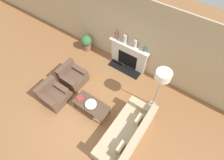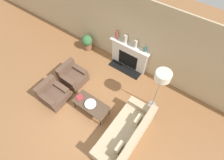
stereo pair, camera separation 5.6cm
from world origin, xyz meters
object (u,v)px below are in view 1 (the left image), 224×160
fireplace (129,56)px  bowl (91,104)px  book (80,98)px  mantel_vase_right (144,49)px  mantel_vase_center_right (135,44)px  armchair_near (53,95)px  mantel_vase_center_left (125,39)px  floor_lamp (163,77)px  armchair_far (72,77)px  couch (127,134)px  potted_plant (86,42)px  coffee_table (91,105)px  mantel_vase_left (116,35)px

fireplace → bowl: (0.11, -2.48, -0.05)m
book → mantel_vase_right: bearing=94.5°
mantel_vase_center_right → armchair_near: bearing=-117.4°
book → mantel_vase_center_left: bearing=112.0°
mantel_vase_center_right → bowl: bearing=-92.3°
floor_lamp → mantel_vase_right: bearing=135.2°
armchair_far → mantel_vase_right: (1.86, 1.90, 0.93)m
armchair_far → book: size_ratio=2.93×
couch → bowl: couch is taller
mantel_vase_center_left → potted_plant: size_ratio=0.47×
floor_lamp → mantel_vase_center_right: floor_lamp is taller
armchair_far → mantel_vase_center_left: (1.06, 1.90, 1.00)m
bowl → book: 0.46m
armchair_near → bowl: bearing=-74.6°
potted_plant → couch: bearing=-33.8°
bowl → book: bowl is taller
coffee_table → floor_lamp: bearing=41.1°
fireplace → book: size_ratio=5.70×
couch → mantel_vase_right: 2.91m
armchair_far → book: (0.93, -0.60, 0.18)m
armchair_near → book: size_ratio=2.93×
bowl → mantel_vase_center_right: size_ratio=1.20×
book → armchair_far: bearing=172.2°
fireplace → coffee_table: fireplace is taller
bowl → mantel_vase_center_right: 2.61m
fireplace → floor_lamp: size_ratio=0.89×
mantel_vase_left → fireplace: bearing=-1.4°
mantel_vase_right → mantel_vase_center_left: bearing=180.0°
armchair_near → mantel_vase_center_right: (1.49, 2.87, 0.99)m
fireplace → mantel_vase_center_right: (0.21, 0.01, 0.73)m
couch → mantel_vase_right: size_ratio=11.52×
armchair_near → bowl: size_ratio=2.23×
couch → armchair_far: 2.92m
couch → mantel_vase_left: bearing=-140.2°
book → potted_plant: potted_plant is taller
floor_lamp → potted_plant: bearing=166.8°
mantel_vase_center_left → fireplace: bearing=-3.7°
coffee_table → mantel_vase_center_left: 2.63m
mantel_vase_left → potted_plant: mantel_vase_left is taller
mantel_vase_center_left → book: bearing=-93.0°
coffee_table → potted_plant: potted_plant is taller
floor_lamp → mantel_vase_center_right: size_ratio=5.84×
book → potted_plant: (-1.62, 2.27, -0.08)m
armchair_near → book: 1.02m
armchair_near → potted_plant: size_ratio=1.19×
floor_lamp → armchair_far: bearing=-164.6°
coffee_table → mantel_vase_center_right: size_ratio=3.84×
couch → armchair_near: size_ratio=2.56×
couch → armchair_far: (-2.83, 0.70, -0.04)m
floor_lamp → potted_plant: floor_lamp is taller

